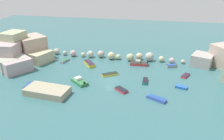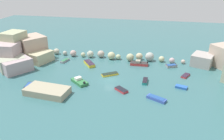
{
  "view_description": "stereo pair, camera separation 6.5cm",
  "coord_description": "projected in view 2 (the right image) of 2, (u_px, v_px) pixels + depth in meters",
  "views": [
    {
      "loc": [
        10.95,
        -50.75,
        25.54
      ],
      "look_at": [
        0.0,
        3.86,
        1.0
      ],
      "focal_mm": 35.78,
      "sensor_mm": 36.0,
      "label": 1
    },
    {
      "loc": [
        11.01,
        -50.74,
        25.54
      ],
      "look_at": [
        0.0,
        3.86,
        1.0
      ],
      "focal_mm": 35.78,
      "sensor_mm": 36.0,
      "label": 2
    }
  ],
  "objects": [
    {
      "name": "rock_breakwater",
      "position": [
        117.0,
        56.0,
        71.02
      ],
      "size": [
        42.8,
        4.02,
        2.72
      ],
      "color": "beige",
      "rests_on": "ground"
    },
    {
      "name": "moored_boat_5",
      "position": [
        139.0,
        63.0,
        66.64
      ],
      "size": [
        5.28,
        2.35,
        1.45
      ],
      "rotation": [
        0.0,
        0.0,
        3.16
      ],
      "color": "#CF3837",
      "rests_on": "cove_water"
    },
    {
      "name": "moored_boat_9",
      "position": [
        156.0,
        98.0,
        48.44
      ],
      "size": [
        4.49,
        3.23,
        0.7
      ],
      "rotation": [
        0.0,
        0.0,
        2.67
      ],
      "color": "#3C58B4",
      "rests_on": "cove_water"
    },
    {
      "name": "moored_boat_11",
      "position": [
        171.0,
        66.0,
        65.25
      ],
      "size": [
        3.45,
        2.65,
        0.73
      ],
      "rotation": [
        0.0,
        0.0,
        3.54
      ],
      "color": "gray",
      "rests_on": "cove_water"
    },
    {
      "name": "moored_boat_1",
      "position": [
        89.0,
        64.0,
        66.63
      ],
      "size": [
        4.53,
        5.21,
        4.51
      ],
      "rotation": [
        0.0,
        0.0,
        5.35
      ],
      "color": "gold",
      "rests_on": "cove_water"
    },
    {
      "name": "moored_boat_2",
      "position": [
        145.0,
        81.0,
        56.15
      ],
      "size": [
        1.26,
        3.48,
        0.69
      ],
      "rotation": [
        0.0,
        0.0,
        1.54
      ],
      "color": "teal",
      "rests_on": "cove_water"
    },
    {
      "name": "moored_boat_3",
      "position": [
        65.0,
        61.0,
        69.18
      ],
      "size": [
        1.91,
        3.65,
        0.64
      ],
      "rotation": [
        0.0,
        0.0,
        4.49
      ],
      "color": "gray",
      "rests_on": "cove_water"
    },
    {
      "name": "moored_boat_8",
      "position": [
        29.0,
        86.0,
        53.89
      ],
      "size": [
        1.95,
        3.31,
        0.67
      ],
      "rotation": [
        0.0,
        0.0,
        4.89
      ],
      "color": "navy",
      "rests_on": "cove_water"
    },
    {
      "name": "moored_boat_4",
      "position": [
        186.0,
        76.0,
        59.36
      ],
      "size": [
        2.67,
        3.43,
        0.47
      ],
      "rotation": [
        0.0,
        0.0,
        1.09
      ],
      "color": "#C13536",
      "rests_on": "cove_water"
    },
    {
      "name": "moored_boat_0",
      "position": [
        79.0,
        81.0,
        55.73
      ],
      "size": [
        5.16,
        4.81,
        1.43
      ],
      "rotation": [
        0.0,
        0.0,
        2.45
      ],
      "color": "#337D44",
      "rests_on": "cove_water"
    },
    {
      "name": "moored_boat_10",
      "position": [
        110.0,
        74.0,
        60.09
      ],
      "size": [
        4.54,
        3.73,
        0.54
      ],
      "rotation": [
        0.0,
        0.0,
        0.59
      ],
      "color": "yellow",
      "rests_on": "cove_water"
    },
    {
      "name": "moored_boat_6",
      "position": [
        181.0,
        87.0,
        53.41
      ],
      "size": [
        3.01,
        2.13,
        0.54
      ],
      "rotation": [
        0.0,
        0.0,
        2.84
      ],
      "color": "blue",
      "rests_on": "cove_water"
    },
    {
      "name": "cove_water",
      "position": [
        109.0,
        79.0,
        57.81
      ],
      "size": [
        160.0,
        160.0,
        0.0
      ],
      "primitive_type": "plane",
      "color": "#36676A",
      "rests_on": "ground"
    },
    {
      "name": "cliff_headland_left",
      "position": [
        20.0,
        53.0,
        67.53
      ],
      "size": [
        19.75,
        20.92,
        9.16
      ],
      "color": "#A9AE88",
      "rests_on": "ground"
    },
    {
      "name": "moored_boat_7",
      "position": [
        121.0,
        90.0,
        52.1
      ],
      "size": [
        3.48,
        3.26,
        0.58
      ],
      "rotation": [
        0.0,
        0.0,
        2.44
      ],
      "color": "#C83039",
      "rests_on": "cove_water"
    },
    {
      "name": "stone_dock",
      "position": [
        47.0,
        91.0,
        50.58
      ],
      "size": [
        10.24,
        5.92,
        1.57
      ],
      "primitive_type": "cube",
      "rotation": [
        0.0,
        0.0,
        -0.1
      ],
      "color": "tan",
      "rests_on": "ground"
    }
  ]
}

